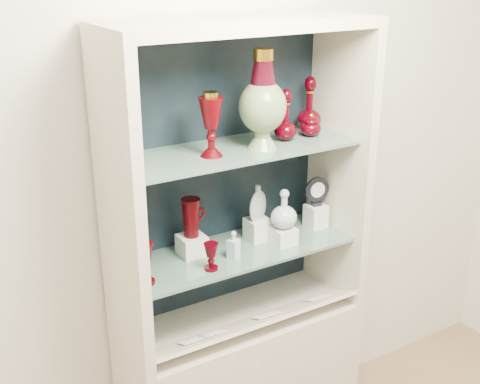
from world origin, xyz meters
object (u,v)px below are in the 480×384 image
pedestal_lamp_right (211,125)px  enamel_urn (263,100)px  ruby_decanter_b (310,102)px  lidded_bowl (311,124)px  ruby_pitcher (191,218)px  ruby_goblet_small (211,257)px  flat_flask (258,202)px  ruby_decanter_a (286,112)px  clear_round_decanter (284,210)px  ruby_goblet_tall (145,263)px  clear_square_bottle (234,245)px  cameo_medallion (317,191)px  pedestal_lamp_left (117,123)px  cobalt_goblet (131,251)px

pedestal_lamp_right → enamel_urn: (0.21, -0.01, 0.07)m
ruby_decanter_b → lidded_bowl: 0.12m
ruby_decanter_b → ruby_pitcher: bearing=-177.7°
enamel_urn → ruby_goblet_small: enamel_urn is taller
ruby_goblet_small → flat_flask: bearing=24.7°
ruby_decanter_a → clear_round_decanter: 0.39m
pedestal_lamp_right → clear_round_decanter: pedestal_lamp_right is taller
ruby_decanter_b → flat_flask: (-0.27, -0.04, -0.37)m
ruby_goblet_small → ruby_pitcher: size_ratio=0.70×
enamel_urn → ruby_pitcher: 0.52m
ruby_goblet_tall → clear_square_bottle: size_ratio=1.39×
ruby_pitcher → ruby_decanter_a: bearing=-13.3°
enamel_urn → pedestal_lamp_right: bearing=177.5°
flat_flask → ruby_pitcher: bearing=153.4°
lidded_bowl → cameo_medallion: size_ratio=0.72×
pedestal_lamp_right → enamel_urn: 0.22m
pedestal_lamp_left → flat_flask: (0.56, -0.02, -0.40)m
cobalt_goblet → ruby_goblet_small: bearing=-21.8°
pedestal_lamp_left → ruby_decanter_b: size_ratio=1.21×
ruby_decanter_a → ruby_pitcher: ruby_decanter_a is taller
ruby_pitcher → cameo_medallion: size_ratio=1.16×
lidded_bowl → cameo_medallion: lidded_bowl is taller
ruby_pitcher → clear_round_decanter: ruby_pitcher is taller
lidded_bowl → enamel_urn: bearing=-171.7°
ruby_goblet_tall → cameo_medallion: bearing=5.4°
ruby_decanter_a → ruby_goblet_small: (-0.38, -0.09, -0.48)m
enamel_urn → lidded_bowl: enamel_urn is taller
clear_round_decanter → ruby_decanter_a: bearing=58.0°
ruby_decanter_a → cobalt_goblet: (-0.65, 0.02, -0.43)m
flat_flask → cameo_medallion: 0.28m
cobalt_goblet → ruby_pitcher: ruby_pitcher is taller
lidded_bowl → clear_square_bottle: size_ratio=0.83×
pedestal_lamp_right → flat_flask: pedestal_lamp_right is taller
pedestal_lamp_right → cobalt_goblet: 0.54m
cobalt_goblet → cameo_medallion: 0.84m
pedestal_lamp_right → cobalt_goblet: pedestal_lamp_right is taller
pedestal_lamp_left → cameo_medallion: pedestal_lamp_left is taller
ruby_decanter_b → lidded_bowl: bearing=-123.0°
ruby_decanter_b → ruby_goblet_small: bearing=-163.0°
ruby_pitcher → ruby_decanter_b: bearing=-2.6°
ruby_decanter_a → lidded_bowl: bearing=-0.7°
ruby_goblet_small → ruby_pitcher: ruby_pitcher is taller
cobalt_goblet → clear_square_bottle: bearing=-10.5°
clear_square_bottle → enamel_urn: bearing=6.7°
ruby_goblet_tall → clear_square_bottle: 0.37m
ruby_goblet_tall → clear_round_decanter: size_ratio=1.01×
lidded_bowl → flat_flask: bearing=168.5°
enamel_urn → cobalt_goblet: bearing=173.9°
pedestal_lamp_right → ruby_goblet_small: size_ratio=2.16×
pedestal_lamp_right → cobalt_goblet: bearing=171.5°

